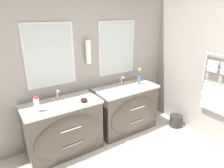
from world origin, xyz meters
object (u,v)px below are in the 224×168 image
(amenity_bowl, at_px, (84,100))
(flower_vase, at_px, (139,78))
(vanity_left, at_px, (64,128))
(toiletry_bottle, at_px, (37,105))
(waste_bin, at_px, (176,121))
(vanity_right, at_px, (127,109))

(amenity_bowl, relative_size, flower_vase, 0.36)
(vanity_left, relative_size, toiletry_bottle, 5.31)
(toiletry_bottle, height_order, waste_bin, toiletry_bottle)
(amenity_bowl, bearing_deg, vanity_right, 7.60)
(vanity_right, distance_m, waste_bin, 1.03)
(toiletry_bottle, distance_m, amenity_bowl, 0.67)
(amenity_bowl, distance_m, flower_vase, 1.25)
(amenity_bowl, bearing_deg, flower_vase, 8.21)
(vanity_right, height_order, flower_vase, flower_vase)
(vanity_left, xyz_separation_m, amenity_bowl, (0.30, -0.12, 0.45))
(vanity_left, distance_m, flower_vase, 1.62)
(toiletry_bottle, height_order, amenity_bowl, toiletry_bottle)
(vanity_right, distance_m, amenity_bowl, 1.03)
(vanity_right, xyz_separation_m, waste_bin, (0.87, -0.45, -0.31))
(flower_vase, bearing_deg, vanity_left, -177.91)
(vanity_left, bearing_deg, amenity_bowl, -22.13)
(vanity_left, bearing_deg, toiletry_bottle, -171.04)
(vanity_right, distance_m, toiletry_bottle, 1.66)
(vanity_left, distance_m, vanity_right, 1.21)
(flower_vase, bearing_deg, toiletry_bottle, -176.58)
(vanity_left, height_order, vanity_right, same)
(vanity_right, bearing_deg, vanity_left, 180.00)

